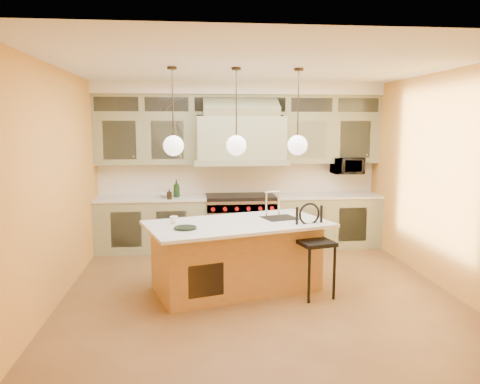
{
  "coord_description": "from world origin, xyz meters",
  "views": [
    {
      "loc": [
        -0.84,
        -5.93,
        2.19
      ],
      "look_at": [
        -0.16,
        0.7,
        1.22
      ],
      "focal_mm": 35.0,
      "sensor_mm": 36.0,
      "label": 1
    }
  ],
  "objects": [
    {
      "name": "wall_back",
      "position": [
        0.0,
        2.5,
        1.45
      ],
      "size": [
        5.0,
        0.0,
        5.0
      ],
      "primitive_type": "plane",
      "rotation": [
        1.57,
        0.0,
        0.0
      ],
      "color": "gold",
      "rests_on": "ground"
    },
    {
      "name": "pendant_center",
      "position": [
        -0.27,
        0.07,
        1.95
      ],
      "size": [
        0.26,
        0.26,
        1.11
      ],
      "color": "#2D2319",
      "rests_on": "ceiling"
    },
    {
      "name": "wall_left",
      "position": [
        -2.5,
        0.0,
        1.45
      ],
      "size": [
        0.0,
        5.0,
        5.0
      ],
      "primitive_type": "plane",
      "rotation": [
        1.57,
        0.0,
        1.57
      ],
      "color": "gold",
      "rests_on": "ground"
    },
    {
      "name": "ceiling",
      "position": [
        0.0,
        0.0,
        2.9
      ],
      "size": [
        5.0,
        5.0,
        0.0
      ],
      "primitive_type": "plane",
      "rotation": [
        3.14,
        0.0,
        0.0
      ],
      "color": "white",
      "rests_on": "wall_back"
    },
    {
      "name": "pendant_right",
      "position": [
        0.53,
        0.07,
        1.95
      ],
      "size": [
        0.26,
        0.26,
        1.11
      ],
      "color": "#2D2319",
      "rests_on": "ceiling"
    },
    {
      "name": "counter_stool",
      "position": [
        0.69,
        -0.27,
        0.68
      ],
      "size": [
        0.51,
        0.51,
        1.19
      ],
      "rotation": [
        0.0,
        0.0,
        0.25
      ],
      "color": "black",
      "rests_on": "floor"
    },
    {
      "name": "cup",
      "position": [
        -1.08,
        0.03,
        0.97
      ],
      "size": [
        0.11,
        0.11,
        0.1
      ],
      "primitive_type": "imported",
      "rotation": [
        0.0,
        0.0,
        0.04
      ],
      "color": "white",
      "rests_on": "kitchen_island"
    },
    {
      "name": "fruit_bowl",
      "position": [
        -1.29,
        2.15,
        0.97
      ],
      "size": [
        0.27,
        0.27,
        0.07
      ],
      "primitive_type": "imported",
      "rotation": [
        0.0,
        0.0,
        -0.01
      ],
      "color": "silver",
      "rests_on": "back_cabinetry"
    },
    {
      "name": "pendant_left",
      "position": [
        -1.07,
        0.07,
        1.95
      ],
      "size": [
        0.26,
        0.26,
        1.11
      ],
      "color": "#2D2319",
      "rests_on": "ceiling"
    },
    {
      "name": "floor",
      "position": [
        0.0,
        0.0,
        0.0
      ],
      "size": [
        5.0,
        5.0,
        0.0
      ],
      "primitive_type": "plane",
      "color": "brown",
      "rests_on": "ground"
    },
    {
      "name": "wall_right",
      "position": [
        2.5,
        0.0,
        1.45
      ],
      "size": [
        0.0,
        5.0,
        5.0
      ],
      "primitive_type": "plane",
      "rotation": [
        1.57,
        0.0,
        -1.57
      ],
      "color": "gold",
      "rests_on": "ground"
    },
    {
      "name": "kitchen_island",
      "position": [
        -0.26,
        0.07,
        0.47
      ],
      "size": [
        2.59,
        1.86,
        1.35
      ],
      "rotation": [
        0.0,
        0.0,
        0.3
      ],
      "color": "#9F6738",
      "rests_on": "floor"
    },
    {
      "name": "back_cabinetry",
      "position": [
        0.0,
        2.23,
        1.43
      ],
      "size": [
        5.0,
        0.77,
        2.9
      ],
      "color": "gray",
      "rests_on": "floor"
    },
    {
      "name": "oil_bottle_b",
      "position": [
        -1.23,
        1.92,
        1.03
      ],
      "size": [
        0.08,
        0.08,
        0.18
      ],
      "primitive_type": "imported",
      "rotation": [
        0.0,
        0.0,
        -0.0
      ],
      "color": "black",
      "rests_on": "back_cabinetry"
    },
    {
      "name": "oil_bottle_a",
      "position": [
        -1.11,
        2.15,
        1.09
      ],
      "size": [
        0.13,
        0.13,
        0.3
      ],
      "primitive_type": "imported",
      "rotation": [
        0.0,
        0.0,
        0.12
      ],
      "color": "#143314",
      "rests_on": "back_cabinetry"
    },
    {
      "name": "wall_front",
      "position": [
        0.0,
        -2.5,
        1.45
      ],
      "size": [
        5.0,
        0.0,
        5.0
      ],
      "primitive_type": "plane",
      "rotation": [
        -1.57,
        0.0,
        0.0
      ],
      "color": "gold",
      "rests_on": "ground"
    },
    {
      "name": "microwave",
      "position": [
        1.95,
        2.25,
        1.45
      ],
      "size": [
        0.54,
        0.37,
        0.3
      ],
      "primitive_type": "imported",
      "color": "black",
      "rests_on": "back_cabinetry"
    },
    {
      "name": "range",
      "position": [
        0.0,
        2.14,
        0.49
      ],
      "size": [
        1.2,
        0.74,
        0.96
      ],
      "color": "silver",
      "rests_on": "floor"
    }
  ]
}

